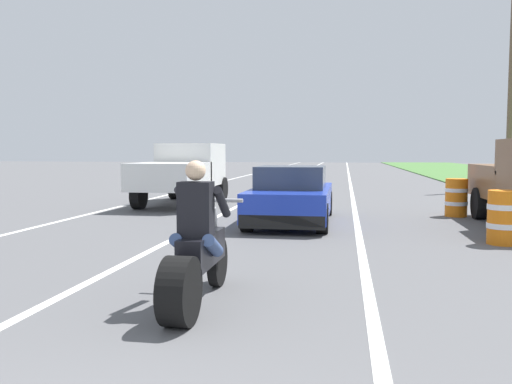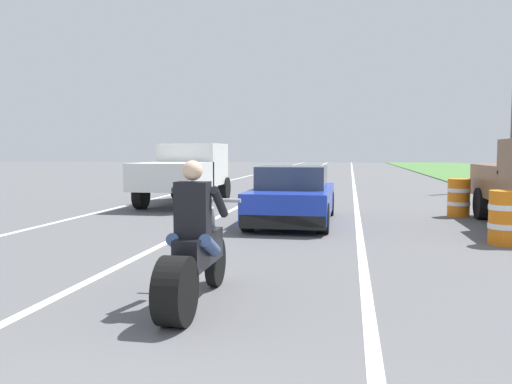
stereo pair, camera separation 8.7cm
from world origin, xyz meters
The scene contains 8 objects.
lane_stripe_left_solid centered at (-5.40, 20.00, 0.00)m, with size 0.14×120.00×0.01m, color white.
lane_stripe_right_solid centered at (1.80, 20.00, 0.00)m, with size 0.14×120.00×0.01m, color white.
lane_stripe_centre_dashed centered at (-1.80, 20.00, 0.00)m, with size 0.14×120.00×0.01m, color white.
motorcycle_with_rider centered at (-0.09, 4.06, 0.59)m, with size 0.70×2.21×1.62m.
sports_car_blue centered at (0.25, 11.05, 0.63)m, with size 1.84×4.30×1.37m.
pickup_truck_left_lane_white centered at (-3.67, 14.87, 1.11)m, with size 2.02×4.80×1.98m.
construction_barrel_nearest centered at (4.40, 8.81, 0.50)m, with size 0.58×0.58×1.00m.
construction_barrel_mid centered at (4.41, 13.01, 0.50)m, with size 0.58×0.58×1.00m.
Camera 2 is at (1.58, -1.33, 1.72)m, focal length 36.53 mm.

